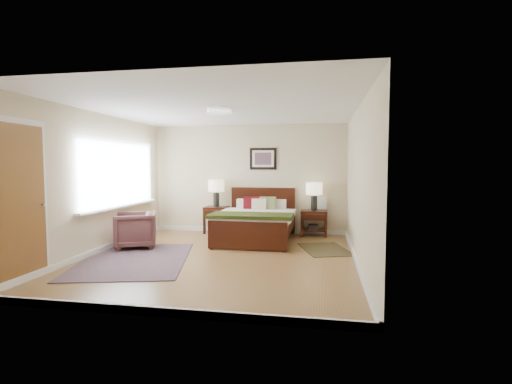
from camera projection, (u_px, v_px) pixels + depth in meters
floor at (220, 258)px, 6.27m from camera, size 5.00×5.00×0.00m
back_wall at (249, 179)px, 8.63m from camera, size 4.50×0.04×2.50m
front_wall at (153, 196)px, 3.72m from camera, size 4.50×0.04×2.50m
left_wall at (97, 183)px, 6.56m from camera, size 0.04×5.00×2.50m
right_wall at (359, 185)px, 5.79m from camera, size 0.04×5.00×2.50m
ceiling at (219, 108)px, 6.09m from camera, size 4.50×5.00×0.02m
window at (121, 175)px, 7.23m from camera, size 0.11×2.72×1.32m
door at (20, 203)px, 4.85m from camera, size 0.06×1.00×2.18m
ceil_fixture at (219, 110)px, 6.09m from camera, size 0.44×0.44×0.08m
bed at (256, 218)px, 7.70m from camera, size 1.60×1.92×1.04m
wall_art at (263, 159)px, 8.51m from camera, size 0.62×0.05×0.50m
nightstand_left at (216, 212)px, 8.56m from camera, size 0.51×0.46×0.61m
nightstand_right at (314, 220)px, 8.19m from camera, size 0.57×0.43×0.57m
lamp_left at (216, 188)px, 8.55m from camera, size 0.36×0.36×0.61m
lamp_right at (314, 191)px, 8.16m from camera, size 0.36×0.36×0.61m
armchair at (135, 230)px, 7.03m from camera, size 0.97×0.96×0.68m
rug_persian at (135, 260)px, 6.11m from camera, size 2.19×2.70×0.01m
rug_navy at (325, 249)px, 6.89m from camera, size 1.08×1.33×0.01m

